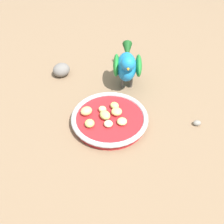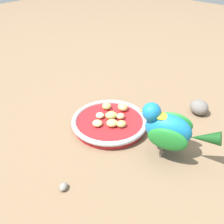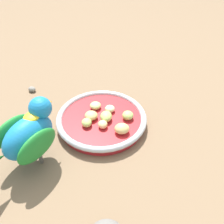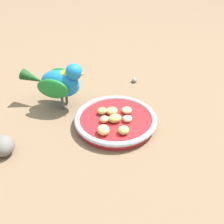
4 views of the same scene
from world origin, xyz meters
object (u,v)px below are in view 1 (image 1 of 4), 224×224
Objects in this scene: apple_piece_5 at (102,109)px; feeding_bowl at (110,119)px; apple_piece_1 at (90,123)px; apple_piece_4 at (114,106)px; apple_piece_6 at (122,121)px; parrot at (128,65)px; apple_piece_7 at (86,111)px; apple_piece_0 at (117,112)px; rock_large at (61,70)px; apple_piece_3 at (108,124)px; apple_piece_2 at (106,115)px; pebble_0 at (197,123)px.

feeding_bowl is at bearing -121.74° from apple_piece_5.
apple_piece_1 is 1.17× the size of apple_piece_5.
apple_piece_4 is at bearing 1.61° from feeding_bowl.
parrot is (0.21, 0.06, 0.06)m from apple_piece_6.
apple_piece_7 reaches higher than feeding_bowl.
apple_piece_0 reaches higher than apple_piece_6.
apple_piece_7 is 0.26m from rock_large.
apple_piece_5 is (-0.01, 0.05, -0.00)m from apple_piece_0.
parrot is 3.31× the size of rock_large.
apple_piece_1 reaches higher than apple_piece_0.
parrot is (0.18, 0.03, 0.06)m from apple_piece_0.
apple_piece_3 is 0.92× the size of apple_piece_4.
apple_piece_1 is at bearing -136.31° from rock_large.
apple_piece_3 is (-0.06, 0.01, -0.00)m from apple_piece_0.
apple_piece_3 is (-0.03, -0.02, -0.00)m from apple_piece_2.
apple_piece_4 is at bearing -15.24° from parrot.
apple_piece_5 is 0.12× the size of parrot.
apple_piece_4 is at bearing 38.32° from apple_piece_6.
apple_piece_5 is 0.30m from pebble_0.
parrot reaches higher than apple_piece_5.
apple_piece_7 is at bearing 106.26° from pebble_0.
apple_piece_6 is at bearing -138.49° from apple_piece_0.
apple_piece_3 is 0.07m from apple_piece_5.
parrot is at bearing 8.09° from apple_piece_0.
parrot is at bearing -7.25° from apple_piece_1.
apple_piece_0 reaches higher than pebble_0.
apple_piece_2 reaches higher than apple_piece_1.
feeding_bowl is at bearing 108.99° from pebble_0.
apple_piece_1 is 0.34m from pebble_0.
apple_piece_1 is at bearing 110.95° from apple_piece_3.
apple_piece_2 reaches higher than apple_piece_5.
apple_piece_0 is 0.05m from apple_piece_5.
apple_piece_6 is at bearing -4.24° from parrot.
apple_piece_7 is 0.35m from pebble_0.
apple_piece_1 is 0.81× the size of apple_piece_7.
apple_piece_6 is at bearing -101.75° from feeding_bowl.
apple_piece_0 is 1.14× the size of apple_piece_1.
apple_piece_3 reaches higher than feeding_bowl.
apple_piece_3 is 0.72× the size of apple_piece_7.
apple_piece_7 is (-0.00, 0.06, 0.00)m from apple_piece_2.
apple_piece_1 is at bearing 170.40° from apple_piece_5.
apple_piece_5 is (0.02, 0.02, -0.00)m from apple_piece_2.
apple_piece_4 is 0.45× the size of rock_large.
apple_piece_5 is at bearing 103.52° from pebble_0.
feeding_bowl is 8.25× the size of apple_piece_4.
apple_piece_5 is 0.08m from apple_piece_6.
apple_piece_2 is 0.22m from parrot.
apple_piece_4 is 0.17m from parrot.
feeding_bowl is 7.86× the size of apple_piece_6.
feeding_bowl is 9.30× the size of apple_piece_5.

